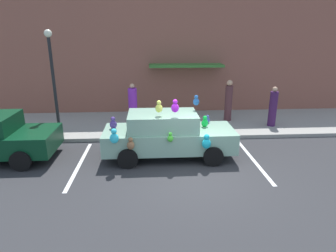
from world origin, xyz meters
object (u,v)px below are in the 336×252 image
teddy_bear_on_sidewalk (196,125)px  pedestrian_near_shopfront (133,106)px  plush_covered_car (167,134)px  pedestrian_by_lamp (273,108)px  pedestrian_walking_past (228,102)px  street_lamp_post (53,73)px

teddy_bear_on_sidewalk → pedestrian_near_shopfront: size_ratio=0.35×
plush_covered_car → teddy_bear_on_sidewalk: size_ratio=6.80×
plush_covered_car → teddy_bear_on_sidewalk: (1.32, 2.04, -0.35)m
pedestrian_near_shopfront → teddy_bear_on_sidewalk: bearing=-26.8°
pedestrian_by_lamp → pedestrian_walking_past: bearing=151.3°
pedestrian_walking_past → pedestrian_by_lamp: bearing=-28.7°
plush_covered_car → street_lamp_post: street_lamp_post is taller
street_lamp_post → pedestrian_by_lamp: bearing=4.4°
plush_covered_car → pedestrian_by_lamp: bearing=29.8°
pedestrian_walking_past → pedestrian_by_lamp: pedestrian_walking_past is taller
plush_covered_car → pedestrian_walking_past: size_ratio=2.31×
street_lamp_post → pedestrian_walking_past: size_ratio=2.14×
plush_covered_car → teddy_bear_on_sidewalk: plush_covered_car is taller
pedestrian_walking_past → pedestrian_by_lamp: size_ratio=1.09×
plush_covered_car → pedestrian_near_shopfront: 3.63m
street_lamp_post → plush_covered_car: bearing=-25.9°
pedestrian_walking_past → teddy_bear_on_sidewalk: bearing=-136.6°
teddy_bear_on_sidewalk → plush_covered_car: bearing=-123.0°
teddy_bear_on_sidewalk → pedestrian_by_lamp: (3.44, 0.69, 0.51)m
pedestrian_near_shopfront → plush_covered_car: bearing=-68.6°
teddy_bear_on_sidewalk → pedestrian_walking_past: (1.73, 1.63, 0.60)m
plush_covered_car → teddy_bear_on_sidewalk: 2.45m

